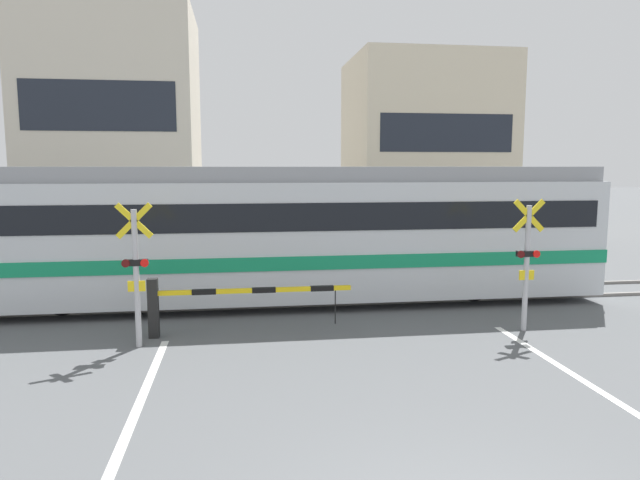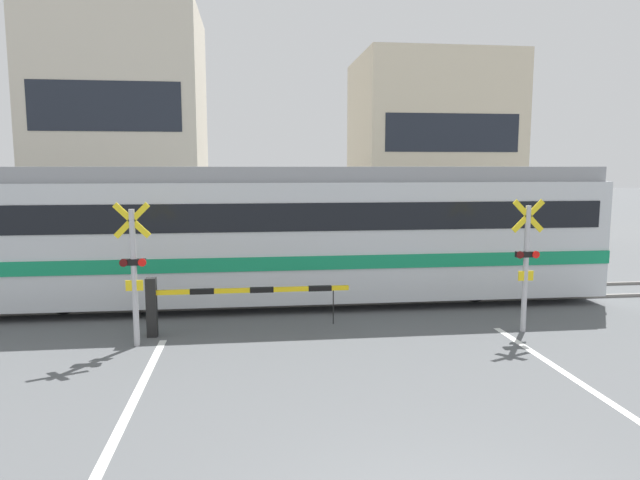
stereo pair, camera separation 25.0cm
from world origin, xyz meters
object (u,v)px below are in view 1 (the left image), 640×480
at_px(commuter_train, 276,230).
at_px(crossing_signal_right, 527,259).
at_px(crossing_signal_left, 136,269).
at_px(pedestrian, 310,234).
at_px(crossing_barrier_near, 206,299).
at_px(crossing_barrier_far, 387,251).

xyz_separation_m(commuter_train, crossing_signal_right, (4.95, -3.36, -0.31)).
bearing_deg(crossing_signal_left, pedestrian, 65.52).
height_order(crossing_barrier_near, crossing_signal_left, crossing_signal_left).
height_order(crossing_barrier_far, crossing_signal_left, crossing_signal_left).
relative_size(commuter_train, crossing_barrier_far, 3.92).
xyz_separation_m(crossing_barrier_near, crossing_barrier_far, (5.30, 5.94, 0.00)).
distance_m(crossing_signal_left, crossing_signal_right, 7.79).
relative_size(crossing_signal_right, pedestrian, 1.69).
bearing_deg(crossing_signal_left, commuter_train, 49.86).
bearing_deg(crossing_signal_left, crossing_barrier_near, 24.67).
bearing_deg(pedestrian, crossing_barrier_near, -109.29).
relative_size(commuter_train, pedestrian, 9.91).
xyz_separation_m(crossing_barrier_near, crossing_signal_left, (-1.24, -0.57, 0.76)).
bearing_deg(commuter_train, crossing_signal_left, -130.14).
bearing_deg(crossing_barrier_near, crossing_signal_left, -155.33).
bearing_deg(crossing_signal_right, crossing_barrier_near, 175.02).
bearing_deg(crossing_signal_right, crossing_signal_left, 180.00).
height_order(crossing_signal_left, crossing_signal_right, same).
xyz_separation_m(commuter_train, crossing_barrier_far, (3.71, 3.15, -1.07)).
bearing_deg(commuter_train, pedestrian, 75.66).
bearing_deg(crossing_signal_left, crossing_barrier_far, 44.85).
bearing_deg(crossing_barrier_far, crossing_barrier_near, -131.75).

